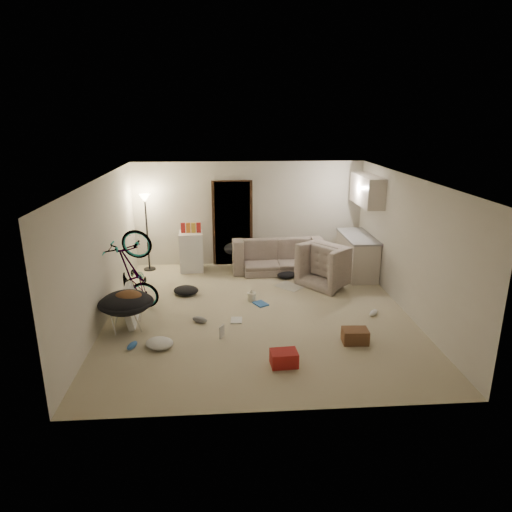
{
  "coord_description": "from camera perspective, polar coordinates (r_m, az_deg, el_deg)",
  "views": [
    {
      "loc": [
        -0.61,
        -7.83,
        3.53
      ],
      "look_at": [
        0.0,
        0.6,
        0.92
      ],
      "focal_mm": 32.0,
      "sensor_mm": 36.0,
      "label": 1
    }
  ],
  "objects": [
    {
      "name": "sofa",
      "position": [
        10.84,
        2.5,
        -0.15
      ],
      "size": [
        2.12,
        0.92,
        0.61
      ],
      "primitive_type": "imported",
      "rotation": [
        0.0,
        0.0,
        3.19
      ],
      "color": "#3C443C",
      "rests_on": "floor"
    },
    {
      "name": "clothes_lump_b",
      "position": [
        10.4,
        3.88,
        -2.29
      ],
      "size": [
        0.63,
        0.62,
        0.14
      ],
      "primitive_type": "ellipsoid",
      "rotation": [
        0.0,
        0.0,
        0.66
      ],
      "color": "black",
      "rests_on": "floor"
    },
    {
      "name": "snack_box_0",
      "position": [
        10.72,
        -9.1,
        3.31
      ],
      "size": [
        0.11,
        0.08,
        0.3
      ],
      "primitive_type": "cube",
      "rotation": [
        0.0,
        0.0,
        0.12
      ],
      "color": "maroon",
      "rests_on": "mini_fridge"
    },
    {
      "name": "kitchen_uppers",
      "position": [
        10.44,
        13.71,
        8.0
      ],
      "size": [
        0.38,
        1.4,
        0.65
      ],
      "primitive_type": "cube",
      "color": "beige",
      "rests_on": "wall_right"
    },
    {
      "name": "wall_left",
      "position": [
        8.43,
        -18.76,
        0.55
      ],
      "size": [
        0.02,
        6.0,
        2.5
      ],
      "primitive_type": "cube",
      "color": "beige",
      "rests_on": "floor"
    },
    {
      "name": "snack_box_1",
      "position": [
        10.71,
        -8.46,
        3.33
      ],
      "size": [
        0.11,
        0.08,
        0.3
      ],
      "primitive_type": "cube",
      "rotation": [
        0.0,
        0.0,
        0.11
      ],
      "color": "#CE6819",
      "rests_on": "mini_fridge"
    },
    {
      "name": "floor_lamp",
      "position": [
        10.86,
        -13.59,
        4.88
      ],
      "size": [
        0.28,
        0.28,
        1.81
      ],
      "color": "black",
      "rests_on": "floor"
    },
    {
      "name": "door_trim",
      "position": [
        11.06,
        -2.96,
        4.04
      ],
      "size": [
        0.97,
        0.04,
        2.1
      ],
      "primitive_type": "cube",
      "color": "#362112",
      "rests_on": "floor"
    },
    {
      "name": "book_blue",
      "position": [
        8.94,
        0.59,
        -5.99
      ],
      "size": [
        0.32,
        0.35,
        0.03
      ],
      "primitive_type": "cube",
      "rotation": [
        0.0,
        0.0,
        0.5
      ],
      "color": "#3065B0",
      "rests_on": "floor"
    },
    {
      "name": "clothes_lump_c",
      "position": [
        7.52,
        -11.97,
        -10.62
      ],
      "size": [
        0.58,
        0.56,
        0.14
      ],
      "primitive_type": "ellipsoid",
      "rotation": [
        0.0,
        0.0,
        -0.49
      ],
      "color": "silver",
      "rests_on": "floor"
    },
    {
      "name": "shoe_2",
      "position": [
        7.6,
        -15.23,
        -10.74
      ],
      "size": [
        0.19,
        0.28,
        0.1
      ],
      "primitive_type": "ellipsoid",
      "rotation": [
        0.0,
        0.0,
        1.19
      ],
      "color": "#3065B0",
      "rests_on": "floor"
    },
    {
      "name": "doorway",
      "position": [
        11.09,
        -2.96,
        4.07
      ],
      "size": [
        0.85,
        0.1,
        2.04
      ],
      "primitive_type": "cube",
      "color": "black",
      "rests_on": "floor"
    },
    {
      "name": "juicer",
      "position": [
        9.07,
        -0.56,
        -5.04
      ],
      "size": [
        0.17,
        0.17,
        0.25
      ],
      "color": "beige",
      "rests_on": "floor"
    },
    {
      "name": "floor",
      "position": [
        8.61,
        0.28,
        -7.1
      ],
      "size": [
        5.5,
        6.0,
        0.02
      ],
      "primitive_type": "cube",
      "color": "#B8AD8D",
      "rests_on": "ground"
    },
    {
      "name": "drink_case_b",
      "position": [
        6.88,
        3.51,
        -12.65
      ],
      "size": [
        0.41,
        0.31,
        0.23
      ],
      "primitive_type": "cube",
      "rotation": [
        0.0,
        0.0,
        0.07
      ],
      "color": "maroon",
      "rests_on": "floor"
    },
    {
      "name": "bicycle",
      "position": [
        8.84,
        -14.94,
        -3.99
      ],
      "size": [
        1.72,
        0.96,
        0.94
      ],
      "primitive_type": "imported",
      "rotation": [
        0.0,
        -0.17,
        1.41
      ],
      "color": "black",
      "rests_on": "floor"
    },
    {
      "name": "shoe_4",
      "position": [
        8.74,
        14.47,
        -6.87
      ],
      "size": [
        0.26,
        0.27,
        0.1
      ],
      "primitive_type": "ellipsoid",
      "rotation": [
        0.0,
        0.0,
        0.85
      ],
      "color": "white",
      "rests_on": "floor"
    },
    {
      "name": "hoodie",
      "position": [
        8.03,
        -15.7,
        -4.98
      ],
      "size": [
        0.49,
        0.42,
        0.22
      ],
      "primitive_type": "ellipsoid",
      "rotation": [
        0.0,
        0.0,
        0.04
      ],
      "color": "brown",
      "rests_on": "saucer_chair"
    },
    {
      "name": "wall_front",
      "position": [
        5.36,
        2.78,
        -8.01
      ],
      "size": [
        5.5,
        0.02,
        2.5
      ],
      "primitive_type": "cube",
      "color": "beige",
      "rests_on": "floor"
    },
    {
      "name": "snack_box_3",
      "position": [
        10.7,
        -7.18,
        3.36
      ],
      "size": [
        0.1,
        0.07,
        0.3
      ],
      "primitive_type": "cube",
      "rotation": [
        0.0,
        0.0,
        0.01
      ],
      "color": "maroon",
      "rests_on": "mini_fridge"
    },
    {
      "name": "drink_case_a",
      "position": [
        7.65,
        12.28,
        -9.74
      ],
      "size": [
        0.42,
        0.31,
        0.23
      ],
      "primitive_type": "cube",
      "rotation": [
        0.0,
        0.0,
        -0.06
      ],
      "color": "brown",
      "rests_on": "floor"
    },
    {
      "name": "saucer_chair",
      "position": [
        8.14,
        -15.9,
        -6.2
      ],
      "size": [
        0.93,
        0.93,
        0.66
      ],
      "color": "silver",
      "rests_on": "floor"
    },
    {
      "name": "clothes_lump_a",
      "position": [
        9.52,
        -8.74,
        -4.26
      ],
      "size": [
        0.61,
        0.56,
        0.17
      ],
      "primitive_type": "ellipsoid",
      "rotation": [
        0.0,
        0.0,
        -0.26
      ],
      "color": "black",
      "rests_on": "floor"
    },
    {
      "name": "shoe_3",
      "position": [
        8.24,
        -7.05,
        -7.91
      ],
      "size": [
        0.32,
        0.25,
        0.11
      ],
      "primitive_type": "ellipsoid",
      "rotation": [
        0.0,
        0.0,
        -0.5
      ],
      "color": "slate",
      "rests_on": "floor"
    },
    {
      "name": "kitchen_counter",
      "position": [
        10.74,
        12.49,
        0.04
      ],
      "size": [
        0.6,
        1.5,
        0.88
      ],
      "primitive_type": "cube",
      "color": "beige",
      "rests_on": "floor"
    },
    {
      "name": "book_asset",
      "position": [
        7.65,
        -4.56,
        -10.3
      ],
      "size": [
        0.27,
        0.25,
        0.02
      ],
      "primitive_type": "imported",
      "rotation": [
        0.0,
        0.0,
        1.04
      ],
      "color": "maroon",
      "rests_on": "floor"
    },
    {
      "name": "newspaper",
      "position": [
        9.88,
        4.22,
        -3.79
      ],
      "size": [
        0.69,
        0.69,
        0.01
      ],
      "primitive_type": "cube",
      "rotation": [
        0.0,
        0.0,
        0.77
      ],
      "color": "#B3B0A6",
      "rests_on": "floor"
    },
    {
      "name": "sofa_drape",
      "position": [
        10.71,
        -2.54,
        0.95
      ],
      "size": [
        0.66,
        0.58,
        0.28
      ],
      "primitive_type": "ellipsoid",
      "rotation": [
        0.0,
        0.0,
        0.25
      ],
      "color": "black",
      "rests_on": "sofa"
    },
    {
      "name": "mini_fridge",
      "position": [
        10.85,
        -8.08,
        0.57
      ],
      "size": [
        0.57,
        0.57,
        0.92
      ],
      "primitive_type": "cube",
      "rotation": [
        0.0,
        0.0,
        0.05
      ],
      "color": "white",
      "rests_on": "floor"
    },
    {
      "name": "counter_top",
      "position": [
        10.61,
        12.64,
        2.41
      ],
      "size": [
        0.64,
        1.54,
        0.04
      ],
      "primitive_type": "cube",
      "color": "gray",
      "rests_on": "kitchen_counter"
    },
    {
      "name": "tv_box",
      "position": [
        8.46,
        -15.43,
        -5.94
      ],
      "size": [
        0.28,
        0.92,
        0.61
      ],
      "primitive_type": "cube",
      "rotation": [
        0.0,
        -0.21,
        0.06
      ],
      "color": "silver",
      "rests_on": "floor"
    },
    {
      "name": "shoe_0",
      "position": [
        10.62,
        0.8,
        -1.93
      ],
      "size": [
        0.3,
        0.12,
        0.11
      ],
      "primitive_type": "ellipsoid",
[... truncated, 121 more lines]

